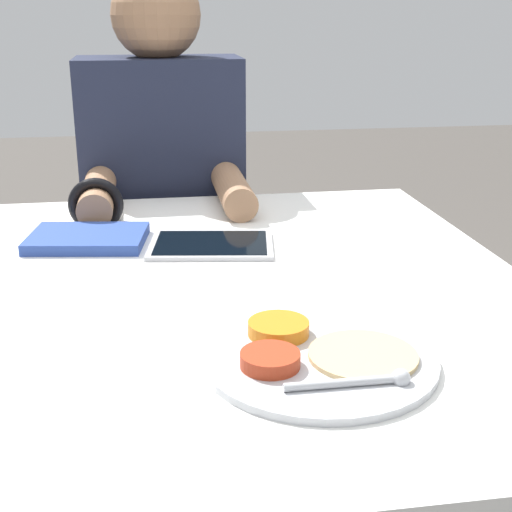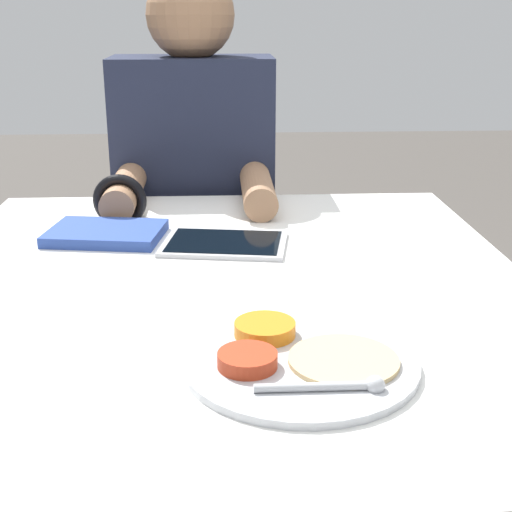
# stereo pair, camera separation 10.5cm
# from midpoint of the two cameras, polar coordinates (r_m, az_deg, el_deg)

# --- Properties ---
(dining_table) EXTENTS (0.97, 1.10, 0.76)m
(dining_table) POSITION_cam_midpoint_polar(r_m,az_deg,el_deg) (1.30, 0.23, -17.98)
(dining_table) COLOR silver
(dining_table) RESTS_ON ground_plane
(thali_tray) EXTENTS (0.29, 0.29, 0.03)m
(thali_tray) POSITION_cam_midpoint_polar(r_m,az_deg,el_deg) (0.87, 6.82, -8.21)
(thali_tray) COLOR #B7BABF
(thali_tray) RESTS_ON dining_table
(red_notebook) EXTENTS (0.23, 0.18, 0.02)m
(red_notebook) POSITION_cam_midpoint_polar(r_m,az_deg,el_deg) (1.35, -9.74, 1.71)
(red_notebook) COLOR silver
(red_notebook) RESTS_ON dining_table
(tablet_device) EXTENTS (0.24, 0.19, 0.01)m
(tablet_device) POSITION_cam_midpoint_polar(r_m,az_deg,el_deg) (1.29, -0.03, 0.98)
(tablet_device) COLOR #B7B7BC
(tablet_device) RESTS_ON dining_table
(person_diner) EXTENTS (0.39, 0.47, 1.26)m
(person_diner) POSITION_cam_midpoint_polar(r_m,az_deg,el_deg) (1.81, -3.12, 0.84)
(person_diner) COLOR black
(person_diner) RESTS_ON ground_plane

